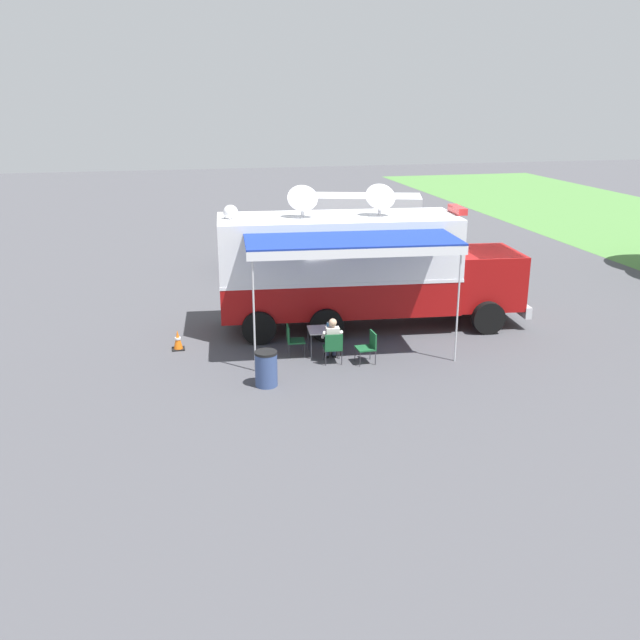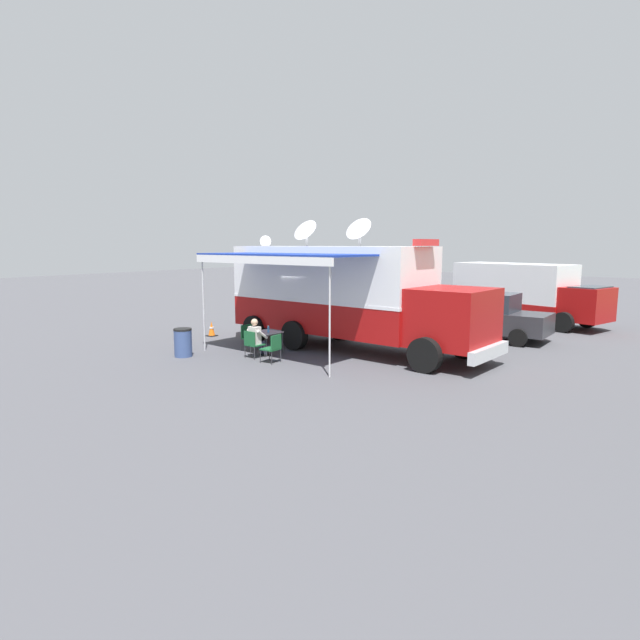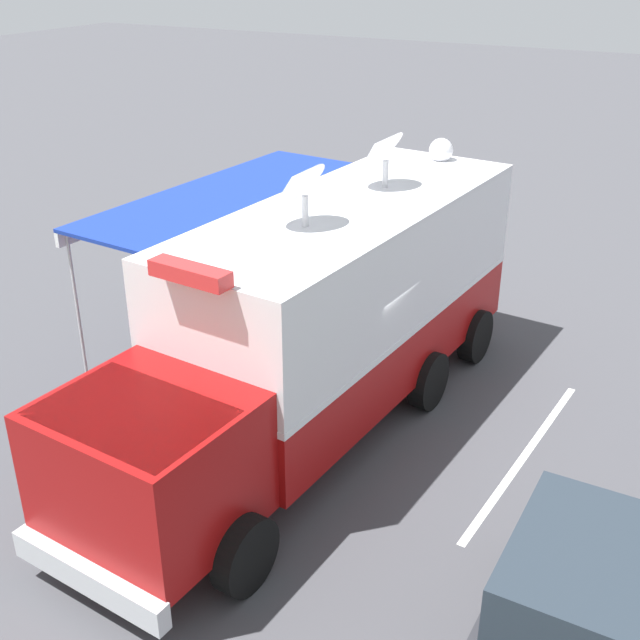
{
  "view_description": "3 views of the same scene",
  "coord_description": "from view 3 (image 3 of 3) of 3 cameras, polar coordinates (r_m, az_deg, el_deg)",
  "views": [
    {
      "loc": [
        20.31,
        -5.13,
        6.99
      ],
      "look_at": [
        2.29,
        -1.07,
        1.02
      ],
      "focal_mm": 39.36,
      "sensor_mm": 36.0,
      "label": 1
    },
    {
      "loc": [
        14.93,
        10.19,
        3.55
      ],
      "look_at": [
        1.06,
        0.33,
        1.09
      ],
      "focal_mm": 29.21,
      "sensor_mm": 36.0,
      "label": 2
    },
    {
      "loc": [
        -5.14,
        10.64,
        7.2
      ],
      "look_at": [
        0.6,
        -0.11,
        1.33
      ],
      "focal_mm": 44.69,
      "sensor_mm": 36.0,
      "label": 3
    }
  ],
  "objects": [
    {
      "name": "folding_chair_spare_by_truck",
      "position": [
        15.01,
        -9.06,
        -1.09
      ],
      "size": [
        0.5,
        0.5,
        0.87
      ],
      "color": "#19562D",
      "rests_on": "ground"
    },
    {
      "name": "traffic_cone",
      "position": [
        18.13,
        6.16,
        3.11
      ],
      "size": [
        0.36,
        0.36,
        0.58
      ],
      "color": "black",
      "rests_on": "ground"
    },
    {
      "name": "water_bottle",
      "position": [
        15.1,
        -4.36,
        0.7
      ],
      "size": [
        0.07,
        0.07,
        0.22
      ],
      "color": "#4C99D8",
      "rests_on": "folding_table"
    },
    {
      "name": "folding_chair_at_table",
      "position": [
        15.63,
        -6.58,
        0.2
      ],
      "size": [
        0.52,
        0.52,
        0.87
      ],
      "color": "#19562D",
      "rests_on": "ground"
    },
    {
      "name": "trash_bin",
      "position": [
        17.72,
        -5.91,
        3.2
      ],
      "size": [
        0.57,
        0.57,
        0.91
      ],
      "color": "#384C7F",
      "rests_on": "ground"
    },
    {
      "name": "folding_chair_beside_table",
      "position": [
        15.93,
        -2.07,
        0.88
      ],
      "size": [
        0.52,
        0.52,
        0.87
      ],
      "color": "#19562D",
      "rests_on": "ground"
    },
    {
      "name": "ground_plane",
      "position": [
        13.84,
        1.99,
        -5.66
      ],
      "size": [
        100.0,
        100.0,
        0.0
      ],
      "primitive_type": "plane",
      "color": "#47474C"
    },
    {
      "name": "lot_stripe",
      "position": [
        12.81,
        14.43,
        -9.39
      ],
      "size": [
        0.53,
        4.79,
        0.01
      ],
      "primitive_type": "cube",
      "rotation": [
        0.0,
        0.0,
        -0.09
      ],
      "color": "silver",
      "rests_on": "ground"
    },
    {
      "name": "seated_responder",
      "position": [
        15.46,
        -6.06,
        0.5
      ],
      "size": [
        0.69,
        0.58,
        1.25
      ],
      "color": "silver",
      "rests_on": "ground"
    },
    {
      "name": "command_truck",
      "position": [
        12.37,
        0.19,
        0.59
      ],
      "size": [
        5.34,
        9.67,
        4.53
      ],
      "color": "#9E0F0F",
      "rests_on": "ground"
    },
    {
      "name": "car_far_corner",
      "position": [
        9.09,
        18.19,
        -19.98
      ],
      "size": [
        2.09,
        4.24,
        1.76
      ],
      "color": "#2D2D33",
      "rests_on": "ground"
    },
    {
      "name": "folding_table",
      "position": [
        15.24,
        -3.89,
        0.29
      ],
      "size": [
        0.87,
        0.87,
        0.73
      ],
      "color": "silver",
      "rests_on": "ground"
    }
  ]
}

